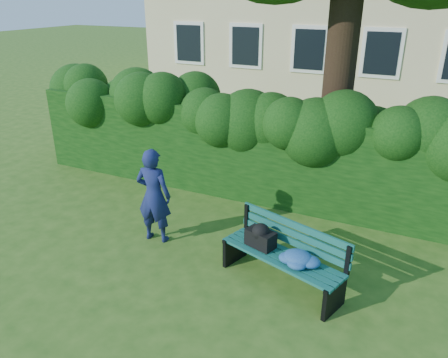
% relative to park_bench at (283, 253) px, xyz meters
% --- Properties ---
extents(ground, '(80.00, 80.00, 0.00)m').
position_rel_park_bench_xyz_m(ground, '(-1.41, 0.44, -0.50)').
color(ground, '#2F5919').
rests_on(ground, ground).
extents(hedge, '(10.00, 1.00, 1.80)m').
position_rel_park_bench_xyz_m(hedge, '(-1.41, 2.64, 0.40)').
color(hedge, black).
rests_on(hedge, ground).
extents(park_bench, '(1.88, 1.08, 0.89)m').
position_rel_park_bench_xyz_m(park_bench, '(0.00, 0.00, 0.00)').
color(park_bench, '#10504F').
rests_on(park_bench, ground).
extents(man_reading, '(0.63, 0.45, 1.60)m').
position_rel_park_bench_xyz_m(man_reading, '(-2.29, 0.25, 0.30)').
color(man_reading, navy).
rests_on(man_reading, ground).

